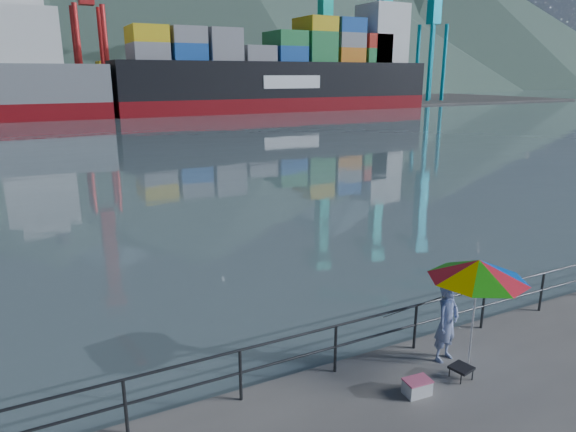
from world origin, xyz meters
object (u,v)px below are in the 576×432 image
object	(u,v)px
beach_umbrella	(478,270)
container_ship	(289,73)
cooler_bag	(417,388)
fisherman	(447,322)

from	to	relation	value
beach_umbrella	container_ship	world-z (taller)	container_ship
beach_umbrella	cooler_bag	bearing A→B (deg)	-171.80
beach_umbrella	cooler_bag	xyz separation A→B (m)	(-1.51, -0.22, -1.97)
cooler_bag	container_ship	size ratio (longest dim) A/B	0.01
fisherman	cooler_bag	xyz separation A→B (m)	(-1.31, -0.70, -0.69)
cooler_bag	container_ship	world-z (taller)	container_ship
container_ship	beach_umbrella	bearing A→B (deg)	-114.54
beach_umbrella	cooler_bag	size ratio (longest dim) A/B	4.89
beach_umbrella	fisherman	bearing A→B (deg)	112.18
beach_umbrella	container_ship	bearing A→B (deg)	65.46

